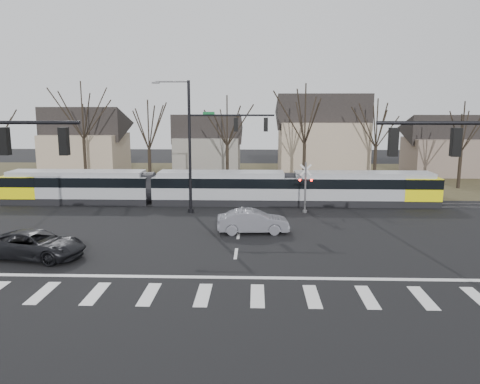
{
  "coord_description": "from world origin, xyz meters",
  "views": [
    {
      "loc": [
        1.07,
        -23.44,
        8.13
      ],
      "look_at": [
        0.0,
        9.0,
        2.3
      ],
      "focal_mm": 35.0,
      "sensor_mm": 36.0,
      "label": 1
    }
  ],
  "objects_px": {
    "sedan": "(253,221)",
    "rail_crossing_signal": "(305,189)",
    "suv": "(36,245)",
    "tram": "(219,186)"
  },
  "relations": [
    {
      "from": "sedan",
      "to": "suv",
      "type": "xyz_separation_m",
      "value": [
        -11.91,
        -5.67,
        -0.02
      ]
    },
    {
      "from": "tram",
      "to": "suv",
      "type": "bearing_deg",
      "value": -120.71
    },
    {
      "from": "tram",
      "to": "suv",
      "type": "relative_size",
      "value": 6.38
    },
    {
      "from": "suv",
      "to": "rail_crossing_signal",
      "type": "xyz_separation_m",
      "value": [
        15.97,
        11.9,
        1.13
      ]
    },
    {
      "from": "rail_crossing_signal",
      "to": "sedan",
      "type": "bearing_deg",
      "value": -123.08
    },
    {
      "from": "suv",
      "to": "rail_crossing_signal",
      "type": "distance_m",
      "value": 19.95
    },
    {
      "from": "sedan",
      "to": "rail_crossing_signal",
      "type": "height_order",
      "value": "rail_crossing_signal"
    },
    {
      "from": "tram",
      "to": "suv",
      "type": "height_order",
      "value": "tram"
    },
    {
      "from": "suv",
      "to": "tram",
      "type": "bearing_deg",
      "value": -20.55
    },
    {
      "from": "sedan",
      "to": "suv",
      "type": "distance_m",
      "value": 13.19
    }
  ]
}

